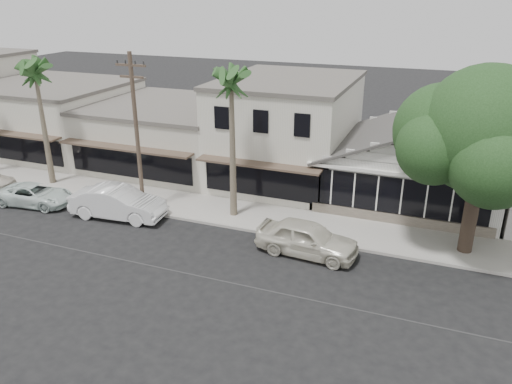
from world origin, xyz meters
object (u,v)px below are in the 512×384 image
at_px(car_0, 307,238).
at_px(car_2, 35,195).
at_px(utility_pole, 137,131).
at_px(car_1, 118,203).
at_px(shade_tree, 483,133).

xyz_separation_m(car_0, car_2, (-16.71, 0.02, -0.21)).
bearing_deg(utility_pole, car_1, -125.06).
bearing_deg(shade_tree, car_1, -171.17).
bearing_deg(utility_pole, car_0, -8.33).
height_order(car_2, shade_tree, shade_tree).
distance_m(car_2, shade_tree, 24.58).
height_order(utility_pole, car_0, utility_pole).
bearing_deg(car_2, car_1, -93.54).
bearing_deg(car_1, utility_pole, -40.12).
relative_size(car_0, car_1, 0.92).
xyz_separation_m(utility_pole, car_0, (10.18, -1.49, -3.95)).
relative_size(utility_pole, car_1, 1.67).
distance_m(utility_pole, car_1, 4.17).
xyz_separation_m(car_1, shade_tree, (18.10, 2.81, 5.09)).
bearing_deg(shade_tree, car_0, -156.33).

